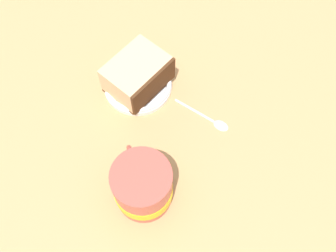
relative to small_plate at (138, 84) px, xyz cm
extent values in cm
cube|color=tan|center=(7.07, -5.00, -2.05)|extent=(154.88, 154.88, 2.15)
cylinder|color=white|center=(0.00, 0.00, -0.45)|extent=(13.49, 13.49, 1.05)
torus|color=white|center=(0.00, 0.00, 0.53)|extent=(13.32, 13.32, 0.91)
cube|color=#472814|center=(0.00, 0.00, 0.38)|extent=(10.61, 13.00, 0.60)
cube|color=#EAB27F|center=(0.00, 0.00, 3.63)|extent=(10.61, 13.00, 5.90)
cube|color=#472814|center=(4.36, 0.97, 3.63)|extent=(3.07, 11.33, 5.90)
cylinder|color=#BF4C3F|center=(19.08, -11.71, 4.12)|extent=(9.64, 9.64, 10.19)
cylinder|color=yellow|center=(19.08, -11.71, 2.66)|extent=(9.83, 9.83, 2.85)
cylinder|color=#47230F|center=(19.08, -11.71, 8.21)|extent=(8.48, 8.48, 0.40)
torus|color=#BF4C3F|center=(14.44, -10.43, 4.12)|extent=(5.34, 2.20, 5.31)
ellipsoid|color=silver|center=(16.60, 7.68, -0.57)|extent=(3.50, 2.91, 0.80)
cylinder|color=silver|center=(11.04, 5.65, -0.72)|extent=(8.48, 3.50, 0.50)
camera|label=1|loc=(36.43, -19.43, 62.53)|focal=40.11mm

